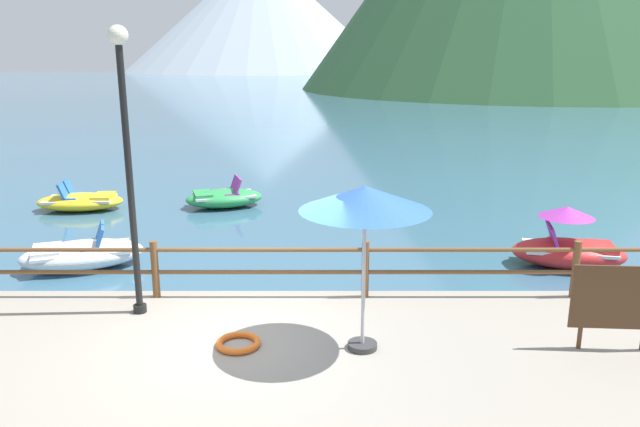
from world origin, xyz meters
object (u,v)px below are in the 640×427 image
at_px(pedal_boat_4, 83,254).
at_px(pedal_boat_0, 225,198).
at_px(pedal_boat_1, 82,201).
at_px(pedal_boat_3, 570,247).
at_px(beach_umbrella, 366,201).
at_px(lamp_post, 129,148).
at_px(life_ring, 240,343).
at_px(sign_board, 618,299).

bearing_deg(pedal_boat_4, pedal_boat_0, 67.61).
distance_m(pedal_boat_1, pedal_boat_3, 12.69).
relative_size(beach_umbrella, pedal_boat_3, 0.92).
xyz_separation_m(lamp_post, pedal_boat_3, (7.85, 3.18, -2.52)).
distance_m(lamp_post, pedal_boat_3, 8.84).
height_order(lamp_post, life_ring, lamp_post).
height_order(life_ring, pedal_boat_0, pedal_boat_0).
distance_m(lamp_post, sign_board, 7.02).
bearing_deg(lamp_post, pedal_boat_3, 22.03).
relative_size(lamp_post, life_ring, 6.94).
relative_size(sign_board, beach_umbrella, 0.53).
bearing_deg(beach_umbrella, sign_board, -0.50).
xyz_separation_m(sign_board, pedal_boat_0, (-6.64, 9.44, -0.86)).
xyz_separation_m(lamp_post, life_ring, (1.66, -1.13, -2.50)).
bearing_deg(sign_board, beach_umbrella, 179.50).
bearing_deg(pedal_boat_4, sign_board, -26.25).
xyz_separation_m(pedal_boat_0, pedal_boat_4, (-2.11, -5.12, 0.03)).
distance_m(life_ring, pedal_boat_4, 5.65).
distance_m(beach_umbrella, pedal_boat_0, 10.21).
bearing_deg(life_ring, beach_umbrella, -2.12).
relative_size(sign_board, pedal_boat_4, 0.45).
xyz_separation_m(lamp_post, sign_board, (6.67, -1.22, -1.82)).
bearing_deg(life_ring, pedal_boat_0, 99.88).
bearing_deg(life_ring, lamp_post, 145.76).
distance_m(pedal_boat_3, pedal_boat_4, 9.94).
xyz_separation_m(beach_umbrella, pedal_boat_0, (-3.31, 9.41, -2.17)).
distance_m(sign_board, life_ring, 5.06).
distance_m(beach_umbrella, pedal_boat_1, 11.83).
relative_size(lamp_post, beach_umbrella, 1.89).
height_order(life_ring, pedal_boat_4, pedal_boat_4).
bearing_deg(sign_board, pedal_boat_0, 125.13).
bearing_deg(pedal_boat_4, beach_umbrella, -38.35).
bearing_deg(pedal_boat_0, sign_board, -54.87).
bearing_deg(pedal_boat_3, pedal_boat_4, -179.55).
height_order(lamp_post, pedal_boat_1, lamp_post).
bearing_deg(pedal_boat_4, pedal_boat_1, 111.12).
relative_size(lamp_post, pedal_boat_1, 1.74).
distance_m(life_ring, pedal_boat_0, 9.49).
relative_size(beach_umbrella, pedal_boat_4, 0.84).
bearing_deg(sign_board, lamp_post, 169.65).
bearing_deg(pedal_boat_0, pedal_boat_3, -32.82).
distance_m(lamp_post, pedal_boat_1, 9.21).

